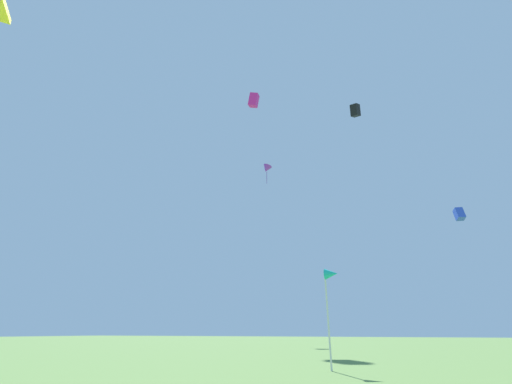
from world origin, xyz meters
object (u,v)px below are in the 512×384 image
(distant_kite_blue_overhead_distant, at_px, (459,214))
(marker_flag, at_px, (331,281))
(distant_kite_black_far_center, at_px, (355,110))
(distant_kite_magenta_mid_right, at_px, (254,100))
(distant_kite_purple_low_left, at_px, (267,169))

(distant_kite_blue_overhead_distant, distance_m, marker_flag, 23.69)
(distant_kite_black_far_center, relative_size, distant_kite_magenta_mid_right, 0.62)
(distant_kite_blue_overhead_distant, distance_m, distant_kite_purple_low_left, 16.06)
(distant_kite_blue_overhead_distant, bearing_deg, distant_kite_black_far_center, -117.05)
(distant_kite_blue_overhead_distant, xyz_separation_m, marker_flag, (-5.83, -21.76, -7.33))
(distant_kite_black_far_center, height_order, distant_kite_magenta_mid_right, distant_kite_magenta_mid_right)
(distant_kite_magenta_mid_right, distance_m, marker_flag, 25.08)
(distant_kite_blue_overhead_distant, relative_size, distant_kite_magenta_mid_right, 0.75)
(distant_kite_black_far_center, relative_size, distant_kite_blue_overhead_distant, 0.83)
(distant_kite_purple_low_left, relative_size, marker_flag, 0.94)
(distant_kite_black_far_center, bearing_deg, distant_kite_purple_low_left, 135.88)
(distant_kite_blue_overhead_distant, xyz_separation_m, distant_kite_magenta_mid_right, (-14.47, -6.28, 10.42))
(distant_kite_black_far_center, distance_m, marker_flag, 15.36)
(distant_kite_black_far_center, distance_m, distant_kite_magenta_mid_right, 12.00)
(distant_kite_magenta_mid_right, height_order, marker_flag, distant_kite_magenta_mid_right)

